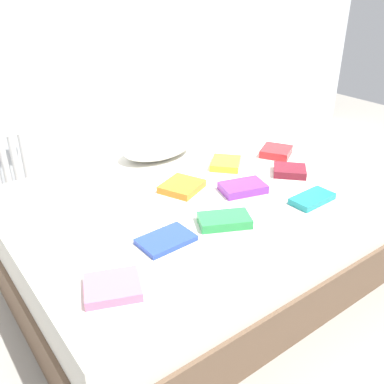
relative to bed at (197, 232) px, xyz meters
name	(u,v)px	position (x,y,z in m)	size (l,w,h in m)	color
ground_plane	(197,267)	(0.00, 0.00, -0.25)	(8.00, 8.00, 0.00)	#9E998E
bed	(197,232)	(0.00, 0.00, 0.00)	(2.00, 1.50, 0.50)	brown
radiator	(1,170)	(-0.73, 1.20, 0.14)	(0.38, 0.04, 0.52)	white
pillow	(158,146)	(0.09, 0.54, 0.33)	(0.48, 0.30, 0.16)	white
textbook_pink	(112,287)	(-0.74, -0.45, 0.27)	(0.21, 0.18, 0.04)	pink
textbook_yellow	(226,163)	(0.34, 0.17, 0.27)	(0.20, 0.17, 0.04)	yellow
textbook_blue	(166,240)	(-0.40, -0.30, 0.27)	(0.24, 0.16, 0.02)	#2847B7
textbook_purple	(243,188)	(0.20, -0.14, 0.28)	(0.24, 0.15, 0.04)	purple
textbook_teal	(312,199)	(0.41, -0.44, 0.27)	(0.24, 0.12, 0.03)	teal
textbook_orange	(182,187)	(-0.05, 0.07, 0.27)	(0.21, 0.19, 0.04)	orange
textbook_red	(276,152)	(0.72, 0.11, 0.28)	(0.19, 0.18, 0.05)	red
textbook_green	(224,220)	(-0.10, -0.34, 0.27)	(0.24, 0.14, 0.04)	green
textbook_maroon	(290,171)	(0.57, -0.14, 0.27)	(0.18, 0.16, 0.04)	maroon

